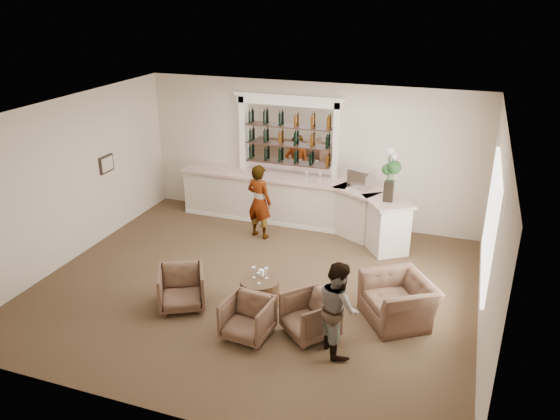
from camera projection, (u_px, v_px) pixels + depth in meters
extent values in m
plane|color=brown|center=(255.00, 286.00, 10.33)|extent=(8.00, 8.00, 0.00)
cube|color=beige|center=(310.00, 153.00, 12.76)|extent=(8.00, 0.04, 3.30)
cube|color=beige|center=(69.00, 181.00, 10.94)|extent=(0.04, 7.00, 3.30)
cube|color=beige|center=(492.00, 237.00, 8.47)|extent=(0.04, 7.00, 3.30)
cube|color=silver|center=(252.00, 114.00, 9.08)|extent=(8.00, 7.00, 0.04)
cube|color=white|center=(490.00, 222.00, 8.90)|extent=(0.05, 2.40, 1.90)
cube|color=black|center=(107.00, 164.00, 11.97)|extent=(0.04, 0.46, 0.38)
cube|color=beige|center=(107.00, 164.00, 11.97)|extent=(0.01, 0.38, 0.30)
cube|color=silver|center=(265.00, 197.00, 13.18)|extent=(4.00, 0.70, 1.08)
cube|color=beige|center=(264.00, 175.00, 12.95)|extent=(4.10, 0.82, 0.06)
cube|color=silver|center=(359.00, 213.00, 12.26)|extent=(1.12, 1.04, 1.08)
cube|color=beige|center=(360.00, 190.00, 12.02)|extent=(1.27, 1.19, 0.06)
cube|color=silver|center=(386.00, 226.00, 11.59)|extent=(1.08, 1.14, 1.08)
cube|color=beige|center=(388.00, 202.00, 11.35)|extent=(1.24, 1.29, 0.06)
cube|color=white|center=(260.00, 221.00, 13.08)|extent=(4.00, 0.06, 0.10)
cube|color=white|center=(289.00, 139.00, 12.78)|extent=(2.15, 0.02, 1.65)
cube|color=white|center=(244.00, 155.00, 13.27)|extent=(0.14, 0.16, 2.90)
cube|color=white|center=(335.00, 165.00, 12.56)|extent=(0.14, 0.16, 2.90)
cube|color=white|center=(289.00, 101.00, 12.39)|extent=(2.52, 0.16, 0.18)
cube|color=white|center=(289.00, 96.00, 12.34)|extent=(2.64, 0.20, 0.08)
cube|color=#37241B|center=(288.00, 164.00, 12.90)|extent=(2.05, 0.20, 0.03)
cube|color=#37241B|center=(288.00, 146.00, 12.73)|extent=(2.05, 0.20, 0.03)
cube|color=#37241B|center=(288.00, 127.00, 12.57)|extent=(2.05, 0.20, 0.03)
cylinder|color=#4F3522|center=(260.00, 292.00, 9.65)|extent=(0.70, 0.70, 0.50)
imported|color=gray|center=(259.00, 202.00, 12.08)|extent=(0.71, 0.56, 1.69)
imported|color=gray|center=(338.00, 308.00, 8.25)|extent=(0.90, 0.93, 1.52)
imported|color=brown|center=(181.00, 288.00, 9.55)|extent=(1.07, 1.08, 0.73)
imported|color=brown|center=(247.00, 318.00, 8.73)|extent=(0.78, 0.80, 0.67)
imported|color=brown|center=(310.00, 316.00, 8.77)|extent=(1.08, 1.08, 0.71)
imported|color=brown|center=(398.00, 300.00, 9.15)|extent=(1.49, 1.53, 0.75)
cube|color=#BAB9BE|center=(361.00, 178.00, 12.02)|extent=(0.59, 0.55, 0.42)
cube|color=black|center=(389.00, 191.00, 11.24)|extent=(0.19, 0.19, 0.43)
cube|color=white|center=(261.00, 273.00, 9.66)|extent=(0.08, 0.08, 0.12)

